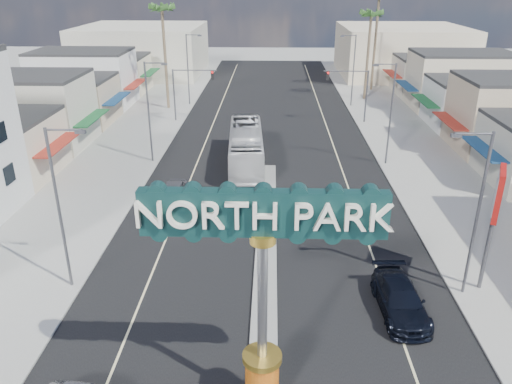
# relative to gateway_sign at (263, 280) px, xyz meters

# --- Properties ---
(ground) EXTENTS (160.00, 160.00, 0.00)m
(ground) POSITION_rel_gateway_sign_xyz_m (0.00, 28.02, -5.93)
(ground) COLOR gray
(ground) RESTS_ON ground
(road) EXTENTS (20.00, 120.00, 0.01)m
(road) POSITION_rel_gateway_sign_xyz_m (0.00, 28.02, -5.92)
(road) COLOR black
(road) RESTS_ON ground
(median_island) EXTENTS (1.30, 30.00, 0.16)m
(median_island) POSITION_rel_gateway_sign_xyz_m (0.00, 12.02, -5.85)
(median_island) COLOR gray
(median_island) RESTS_ON ground
(sidewalk_left) EXTENTS (8.00, 120.00, 0.12)m
(sidewalk_left) POSITION_rel_gateway_sign_xyz_m (-14.00, 28.02, -5.87)
(sidewalk_left) COLOR gray
(sidewalk_left) RESTS_ON ground
(sidewalk_right) EXTENTS (8.00, 120.00, 0.12)m
(sidewalk_right) POSITION_rel_gateway_sign_xyz_m (14.00, 28.02, -5.87)
(sidewalk_right) COLOR gray
(sidewalk_right) RESTS_ON ground
(storefront_row_left) EXTENTS (12.00, 42.00, 6.00)m
(storefront_row_left) POSITION_rel_gateway_sign_xyz_m (-24.00, 41.02, -2.93)
(storefront_row_left) COLOR beige
(storefront_row_left) RESTS_ON ground
(storefront_row_right) EXTENTS (12.00, 42.00, 6.00)m
(storefront_row_right) POSITION_rel_gateway_sign_xyz_m (24.00, 41.02, -2.93)
(storefront_row_right) COLOR #B7B29E
(storefront_row_right) RESTS_ON ground
(backdrop_far_left) EXTENTS (20.00, 20.00, 8.00)m
(backdrop_far_left) POSITION_rel_gateway_sign_xyz_m (-22.00, 73.02, -1.93)
(backdrop_far_left) COLOR #B7B29E
(backdrop_far_left) RESTS_ON ground
(backdrop_far_right) EXTENTS (20.00, 20.00, 8.00)m
(backdrop_far_right) POSITION_rel_gateway_sign_xyz_m (22.00, 73.02, -1.93)
(backdrop_far_right) COLOR beige
(backdrop_far_right) RESTS_ON ground
(gateway_sign) EXTENTS (8.20, 1.50, 9.15)m
(gateway_sign) POSITION_rel_gateway_sign_xyz_m (0.00, 0.00, 0.00)
(gateway_sign) COLOR #C7470F
(gateway_sign) RESTS_ON median_island
(traffic_signal_left) EXTENTS (5.09, 0.45, 6.00)m
(traffic_signal_left) POSITION_rel_gateway_sign_xyz_m (-9.18, 42.02, -1.65)
(traffic_signal_left) COLOR #47474C
(traffic_signal_left) RESTS_ON ground
(traffic_signal_right) EXTENTS (5.09, 0.45, 6.00)m
(traffic_signal_right) POSITION_rel_gateway_sign_xyz_m (9.18, 42.02, -1.65)
(traffic_signal_right) COLOR #47474C
(traffic_signal_right) RESTS_ON ground
(streetlight_l_near) EXTENTS (2.03, 0.22, 9.00)m
(streetlight_l_near) POSITION_rel_gateway_sign_xyz_m (-10.43, 8.02, -0.86)
(streetlight_l_near) COLOR #47474C
(streetlight_l_near) RESTS_ON ground
(streetlight_l_mid) EXTENTS (2.03, 0.22, 9.00)m
(streetlight_l_mid) POSITION_rel_gateway_sign_xyz_m (-10.43, 28.02, -0.86)
(streetlight_l_mid) COLOR #47474C
(streetlight_l_mid) RESTS_ON ground
(streetlight_l_far) EXTENTS (2.03, 0.22, 9.00)m
(streetlight_l_far) POSITION_rel_gateway_sign_xyz_m (-10.43, 50.02, -0.86)
(streetlight_l_far) COLOR #47474C
(streetlight_l_far) RESTS_ON ground
(streetlight_r_near) EXTENTS (2.03, 0.22, 9.00)m
(streetlight_r_near) POSITION_rel_gateway_sign_xyz_m (10.43, 8.02, -0.86)
(streetlight_r_near) COLOR #47474C
(streetlight_r_near) RESTS_ON ground
(streetlight_r_mid) EXTENTS (2.03, 0.22, 9.00)m
(streetlight_r_mid) POSITION_rel_gateway_sign_xyz_m (10.43, 28.02, -0.86)
(streetlight_r_mid) COLOR #47474C
(streetlight_r_mid) RESTS_ON ground
(streetlight_r_far) EXTENTS (2.03, 0.22, 9.00)m
(streetlight_r_far) POSITION_rel_gateway_sign_xyz_m (10.43, 50.02, -0.86)
(streetlight_r_far) COLOR #47474C
(streetlight_r_far) RESTS_ON ground
(palm_left_far) EXTENTS (2.60, 2.60, 13.10)m
(palm_left_far) POSITION_rel_gateway_sign_xyz_m (-13.00, 48.02, 5.57)
(palm_left_far) COLOR brown
(palm_left_far) RESTS_ON ground
(palm_right_mid) EXTENTS (2.60, 2.60, 12.10)m
(palm_right_mid) POSITION_rel_gateway_sign_xyz_m (13.00, 54.02, 4.67)
(palm_right_mid) COLOR brown
(palm_right_mid) RESTS_ON ground
(palm_right_far) EXTENTS (2.60, 2.60, 14.10)m
(palm_right_far) POSITION_rel_gateway_sign_xyz_m (15.00, 60.02, 6.46)
(palm_right_far) COLOR brown
(palm_right_far) RESTS_ON ground
(suv_right) EXTENTS (2.37, 5.33, 1.52)m
(suv_right) POSITION_rel_gateway_sign_xyz_m (6.81, 6.30, -5.17)
(suv_right) COLOR black
(suv_right) RESTS_ON ground
(car_parked_left) EXTENTS (1.84, 4.55, 1.55)m
(car_parked_left) POSITION_rel_gateway_sign_xyz_m (-7.03, 19.04, -5.15)
(car_parked_left) COLOR slate
(car_parked_left) RESTS_ON ground
(city_bus) EXTENTS (3.50, 12.30, 3.39)m
(city_bus) POSITION_rel_gateway_sign_xyz_m (-2.00, 27.54, -4.23)
(city_bus) COLOR silver
(city_bus) RESTS_ON ground
(bank_pylon_sign) EXTENTS (1.09, 2.07, 6.84)m
(bank_pylon_sign) POSITION_rel_gateway_sign_xyz_m (11.63, 8.47, -0.64)
(bank_pylon_sign) COLOR #47474C
(bank_pylon_sign) RESTS_ON sidewalk_right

